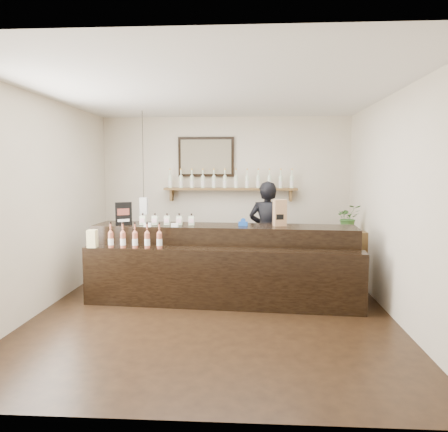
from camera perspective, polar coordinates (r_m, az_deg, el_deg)
ground at (r=5.83m, az=-1.32°, el=-12.38°), size 5.00×5.00×0.00m
room_shell at (r=5.53m, az=-1.36°, el=4.60°), size 5.00×5.00×5.00m
back_wall_decor at (r=7.91m, az=-0.96°, el=5.40°), size 2.66×0.96×1.69m
counter at (r=6.23m, az=-0.21°, el=-6.47°), size 3.80×1.27×1.22m
promo_sign at (r=6.42m, az=-12.98°, el=0.29°), size 0.22×0.14×0.33m
paper_bag at (r=6.23m, az=7.30°, el=0.42°), size 0.20×0.17×0.38m
tape_dispenser at (r=6.22m, az=2.52°, el=-0.89°), size 0.13×0.06×0.11m
side_cabinet at (r=7.21m, az=15.78°, el=-5.35°), size 0.57×0.70×0.90m
potted_plant at (r=7.11m, az=15.93°, el=-0.19°), size 0.40×0.36×0.41m
shopkeeper at (r=7.12m, az=5.66°, el=-1.27°), size 0.77×0.60×1.88m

